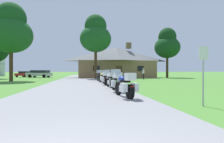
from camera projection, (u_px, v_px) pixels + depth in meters
The scene contains 16 objects.
ground_plane at pixel (81, 82), 21.61m from camera, with size 500.00×500.00×0.00m, color #4C8433.
asphalt_driveway at pixel (81, 83), 19.63m from camera, with size 6.40×80.00×0.06m, color gray.
motorcycle_blue_nearest_to_camera at pixel (126, 85), 8.57m from camera, with size 0.95×2.07×1.30m.
motorcycle_silver_second_in_row at pixel (116, 82), 11.16m from camera, with size 0.73×2.08×1.30m.
motorcycle_white_third_in_row at pixel (110, 80), 13.87m from camera, with size 0.67×2.08×1.30m.
motorcycle_orange_fourth_in_row at pixel (105, 78), 16.62m from camera, with size 0.72×2.08×1.30m.
motorcycle_yellow_fifth_in_row at pixel (103, 77), 19.22m from camera, with size 0.93×2.08×1.30m.
motorcycle_black_farthest_in_row at pixel (99, 77), 22.06m from camera, with size 0.84×2.08×1.30m.
stone_lodge at pixel (116, 62), 35.63m from camera, with size 14.39×6.97×6.58m.
bystander_white_shirt_near_lodge at pixel (143, 73), 28.91m from camera, with size 0.23×0.55×1.69m.
metal_signpost_roadside at pixel (203, 68), 6.80m from camera, with size 0.36×0.06×2.14m.
tree_left_near at pixel (11, 30), 23.40m from camera, with size 5.13×5.13×9.64m.
tree_by_lodge_front at pixel (96, 35), 29.58m from camera, with size 4.84×4.84×9.99m.
tree_right_of_lodge at pixel (167, 44), 36.08m from camera, with size 4.78×4.78×9.43m.
parked_silver_suv_far_left at pixel (40, 73), 36.57m from camera, with size 4.93×3.05×1.40m.
parked_red_sedan_far_left at pixel (24, 74), 40.17m from camera, with size 2.64×4.48×1.20m.
Camera 1 is at (0.34, -1.89, 1.26)m, focal length 30.66 mm.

